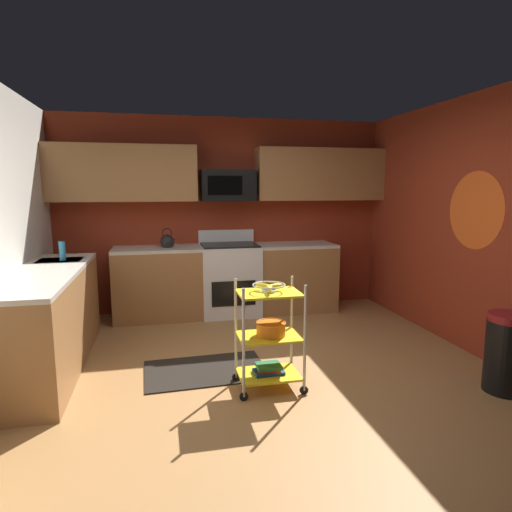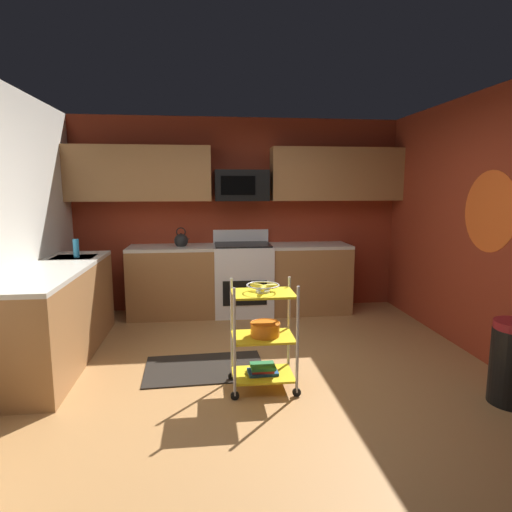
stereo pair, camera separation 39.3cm
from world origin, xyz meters
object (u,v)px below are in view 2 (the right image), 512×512
object	(u,v)px
oven_range	(243,278)
dish_soap_bottle	(76,248)
kettle	(181,240)
microwave	(242,186)
book_stack	(263,369)
rolling_cart	(263,337)
fruit_bowl	(263,287)
mixing_bowl_large	(265,329)

from	to	relation	value
oven_range	dish_soap_bottle	distance (m)	2.12
kettle	microwave	bearing A→B (deg)	7.75
book_stack	dish_soap_bottle	distance (m)	2.52
rolling_cart	fruit_bowl	bearing A→B (deg)	88.21
oven_range	microwave	bearing A→B (deg)	90.26
fruit_bowl	mixing_bowl_large	xyz separation A→B (m)	(0.02, -0.00, -0.36)
oven_range	book_stack	bearing A→B (deg)	-90.56
kettle	fruit_bowl	bearing A→B (deg)	-70.94
oven_range	mixing_bowl_large	xyz separation A→B (m)	(-0.01, -2.25, 0.04)
mixing_bowl_large	dish_soap_bottle	xyz separation A→B (m)	(-1.88, 1.46, 0.50)
microwave	book_stack	size ratio (longest dim) A/B	2.75
book_stack	dish_soap_bottle	xyz separation A→B (m)	(-1.87, 1.46, 0.85)
microwave	dish_soap_bottle	size ratio (longest dim) A/B	3.50
mixing_bowl_large	book_stack	distance (m)	0.35
rolling_cart	book_stack	world-z (taller)	rolling_cart
mixing_bowl_large	kettle	xyz separation A→B (m)	(-0.79, 2.25, 0.48)
microwave	fruit_bowl	bearing A→B (deg)	-90.52
rolling_cart	kettle	size ratio (longest dim) A/B	3.47
fruit_bowl	book_stack	world-z (taller)	fruit_bowl
mixing_bowl_large	book_stack	world-z (taller)	mixing_bowl_large
microwave	dish_soap_bottle	xyz separation A→B (m)	(-1.89, -0.89, -0.68)
rolling_cart	kettle	bearing A→B (deg)	109.06
microwave	rolling_cart	bearing A→B (deg)	-90.52
kettle	dish_soap_bottle	bearing A→B (deg)	-144.20
dish_soap_bottle	rolling_cart	bearing A→B (deg)	-38.06
mixing_bowl_large	dish_soap_bottle	distance (m)	2.43
book_stack	kettle	size ratio (longest dim) A/B	0.96
book_stack	kettle	world-z (taller)	kettle
kettle	oven_range	bearing A→B (deg)	0.28
oven_range	fruit_bowl	size ratio (longest dim) A/B	4.04
book_stack	oven_range	bearing A→B (deg)	89.44
oven_range	microwave	xyz separation A→B (m)	(-0.00, 0.10, 1.22)
rolling_cart	dish_soap_bottle	distance (m)	2.44
rolling_cart	book_stack	xyz separation A→B (m)	(0.00, -0.00, -0.29)
microwave	fruit_bowl	world-z (taller)	microwave
rolling_cart	fruit_bowl	world-z (taller)	rolling_cart
book_stack	kettle	distance (m)	2.52
fruit_bowl	dish_soap_bottle	world-z (taller)	dish_soap_bottle
microwave	kettle	bearing A→B (deg)	-172.25
oven_range	rolling_cart	distance (m)	2.25
oven_range	mixing_bowl_large	world-z (taller)	oven_range
mixing_bowl_large	dish_soap_bottle	bearing A→B (deg)	142.16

